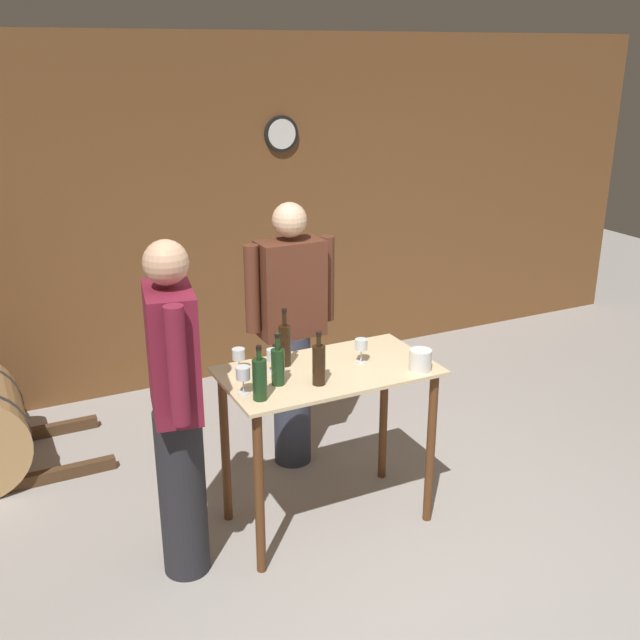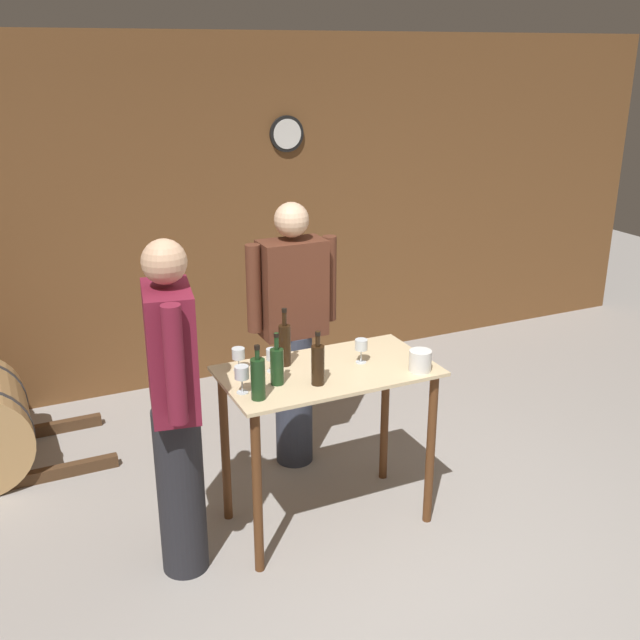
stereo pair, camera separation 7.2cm
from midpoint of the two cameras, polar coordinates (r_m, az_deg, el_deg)
ground_plane at (r=4.10m, az=6.55°, el=-19.01°), size 14.00×14.00×0.00m
back_wall at (r=5.94m, az=-7.55°, el=7.97°), size 8.40×0.08×2.70m
tasting_table at (r=4.11m, az=1.10°, el=-6.25°), size 1.15×0.63×0.95m
wine_bottle_far_left at (r=3.67m, az=-4.18°, el=-4.42°), size 0.07×0.07×0.28m
wine_bottle_left at (r=3.82m, az=-2.76°, el=-3.44°), size 0.07×0.07×0.28m
wine_bottle_center at (r=4.04m, az=-2.19°, el=-1.79°), size 0.06×0.06×0.33m
wine_bottle_right at (r=3.81m, az=0.38°, el=-3.35°), size 0.07×0.07×0.29m
wine_glass_near_left at (r=3.74m, az=-5.43°, el=-4.07°), size 0.07×0.07×0.14m
wine_glass_near_center at (r=4.00m, az=-5.73°, el=-2.62°), size 0.07×0.07×0.13m
wine_glass_near_right at (r=3.97m, az=-3.16°, el=-2.71°), size 0.06×0.06×0.13m
wine_glass_far_side at (r=4.09m, az=3.67°, el=-1.96°), size 0.07×0.07×0.14m
ice_bucket at (r=4.03m, az=8.16°, el=-3.09°), size 0.12×0.12×0.12m
person_host at (r=3.71m, az=-10.46°, el=-6.44°), size 0.29×0.58×1.77m
person_visitor_with_scarf at (r=4.66m, az=-1.63°, el=-0.84°), size 0.59×0.24×1.72m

